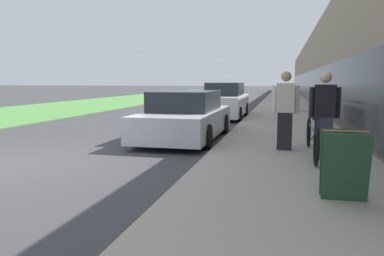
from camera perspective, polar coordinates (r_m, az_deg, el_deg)
ground_plane at (r=8.17m, az=-26.25°, el=-5.05°), size 220.00×220.00×0.00m
sidewalk_slab at (r=27.14m, az=14.04°, el=3.67°), size 3.39×70.00×0.11m
storefront_facade at (r=35.78m, az=25.05°, el=8.04°), size 10.01×70.00×5.14m
lawn_strip at (r=33.73m, az=-8.94°, el=4.38°), size 7.41×70.00×0.03m
tandem_bicycle at (r=8.08m, az=17.82°, el=-1.35°), size 0.52×2.76×0.85m
person_rider at (r=7.69m, az=19.50°, el=1.84°), size 0.58×0.23×1.71m
person_bystander at (r=8.50m, az=14.01°, el=2.58°), size 0.59×0.23×1.73m
bike_rack_hoop at (r=11.60m, az=19.84°, el=1.79°), size 0.05×0.60×0.84m
cruiser_bike_nearest at (r=12.86m, az=20.13°, el=1.65°), size 0.52×1.75×0.89m
cruiser_bike_middle at (r=14.87m, az=19.07°, el=2.31°), size 0.52×1.79×0.83m
sandwich_board_sign at (r=5.23m, az=22.16°, el=-5.17°), size 0.56×0.56×0.90m
parked_sedan_curbside at (r=10.47m, az=-0.96°, el=1.68°), size 1.94×4.59×1.35m
vintage_roadster_curbside at (r=16.55m, az=5.07°, el=3.99°), size 1.74×4.46×1.55m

